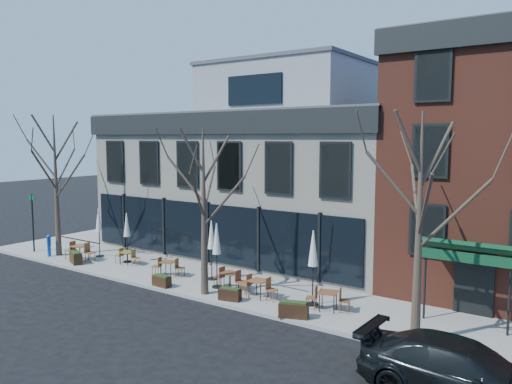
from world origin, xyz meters
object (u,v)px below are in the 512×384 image
Objects in this scene: parked_sedan at (462,372)px; umbrella_0 at (99,222)px; cafe_set_0 at (80,251)px; call_box at (49,245)px.

umbrella_0 is (-20.30, 4.49, 1.31)m from parked_sedan.
parked_sedan is at bearing -9.22° from cafe_set_0.
cafe_set_0 is (-20.47, 3.32, -0.11)m from parked_sedan.
parked_sedan is 1.95× the size of umbrella_0.
umbrella_0 is (2.36, 1.61, 1.28)m from call_box.
call_box is at bearing -145.72° from umbrella_0.
call_box reaches higher than cafe_set_0.
call_box is at bearing -168.69° from cafe_set_0.
parked_sedan is at bearing -7.25° from call_box.
umbrella_0 is at bearing 34.28° from call_box.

